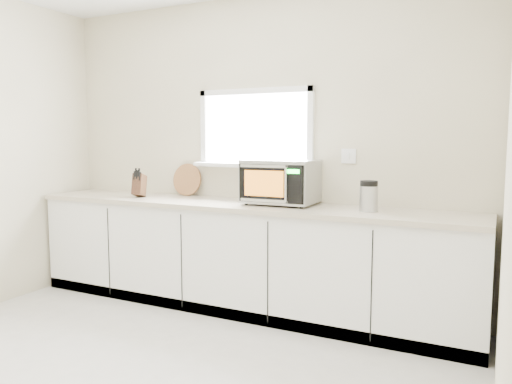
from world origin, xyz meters
The scene contains 7 objects.
back_wall centered at (0.00, 2.00, 1.36)m, with size 4.00×0.17×2.70m.
cabinets centered at (0.00, 1.70, 0.44)m, with size 3.92×0.60×0.88m, color white.
countertop centered at (0.00, 1.69, 0.90)m, with size 3.92×0.64×0.04m, color #BAAF9A.
microwave centered at (0.34, 1.78, 1.11)m, with size 0.58×0.48×0.37m.
knife_block centered at (-1.03, 1.64, 1.04)m, with size 0.14×0.21×0.27m.
cutting_board centered at (-0.70, 1.94, 1.07)m, with size 0.31×0.31×0.02m, color #9A683B.
coffee_grinder centered at (1.09, 1.70, 1.04)m, with size 0.14×0.14×0.23m.
Camera 1 is at (1.98, -1.99, 1.47)m, focal length 35.00 mm.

